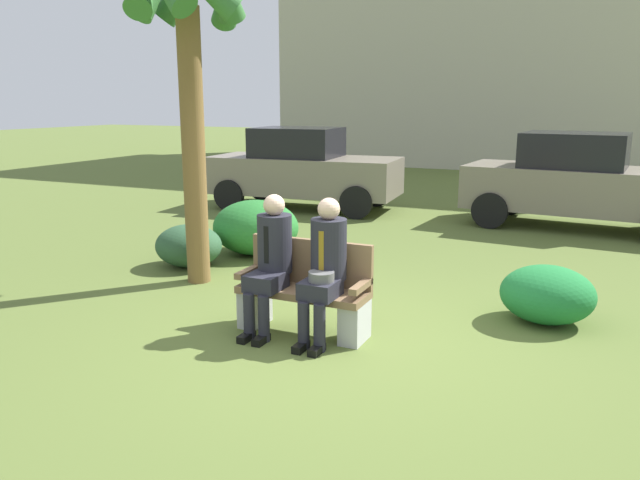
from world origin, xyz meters
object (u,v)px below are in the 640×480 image
(seated_man_right, at_px, (325,263))
(palm_tree_tall, at_px, (187,16))
(shrub_near_bench, at_px, (547,294))
(building_backdrop, at_px, (520,11))
(parked_car_far, at_px, (579,181))
(shrub_far_lawn, at_px, (256,227))
(seated_man_left, at_px, (271,256))
(parked_car_near, at_px, (303,169))
(park_bench, at_px, (305,293))
(shrub_mid_lawn, at_px, (189,246))

(seated_man_right, xyz_separation_m, palm_tree_tall, (-2.23, 1.09, 2.43))
(shrub_near_bench, xyz_separation_m, building_backdrop, (-2.83, 17.61, 5.02))
(parked_car_far, bearing_deg, shrub_far_lawn, -136.24)
(seated_man_left, xyz_separation_m, shrub_far_lawn, (-1.73, 2.63, -0.35))
(seated_man_left, xyz_separation_m, parked_car_near, (-2.85, 6.49, 0.09))
(palm_tree_tall, height_order, shrub_near_bench, palm_tree_tall)
(seated_man_right, xyz_separation_m, parked_car_far, (1.90, 6.66, 0.09))
(seated_man_right, distance_m, shrub_near_bench, 2.37)
(park_bench, relative_size, building_backdrop, 0.08)
(seated_man_right, relative_size, shrub_near_bench, 1.43)
(parked_car_near, height_order, parked_car_far, same)
(shrub_near_bench, height_order, shrub_far_lawn, shrub_far_lawn)
(shrub_far_lawn, height_order, parked_car_near, parked_car_near)
(parked_car_near, relative_size, building_backdrop, 0.25)
(seated_man_left, bearing_deg, shrub_near_bench, 29.24)
(shrub_near_bench, xyz_separation_m, parked_car_far, (0.03, 5.29, 0.54))
(seated_man_right, relative_size, parked_car_near, 0.34)
(parked_car_far, bearing_deg, building_backdrop, 103.02)
(seated_man_left, bearing_deg, park_bench, 19.78)
(parked_car_far, bearing_deg, park_bench, -108.31)
(parked_car_far, bearing_deg, palm_tree_tall, -126.59)
(building_backdrop, bearing_deg, shrub_mid_lawn, -96.03)
(seated_man_left, relative_size, shrub_near_bench, 1.43)
(palm_tree_tall, xyz_separation_m, shrub_near_bench, (4.11, 0.28, -2.88))
(shrub_far_lawn, distance_m, building_backdrop, 17.13)
(park_bench, bearing_deg, building_backdrop, 92.08)
(shrub_near_bench, bearing_deg, seated_man_left, -150.76)
(shrub_mid_lawn, height_order, shrub_far_lawn, shrub_far_lawn)
(seated_man_left, bearing_deg, shrub_mid_lawn, 143.34)
(shrub_near_bench, height_order, shrub_mid_lawn, shrub_near_bench)
(seated_man_right, xyz_separation_m, shrub_near_bench, (1.87, 1.38, -0.45))
(palm_tree_tall, xyz_separation_m, building_backdrop, (1.28, 17.90, 2.14))
(seated_man_left, bearing_deg, parked_car_far, 69.58)
(parked_car_near, distance_m, parked_car_far, 5.33)
(shrub_mid_lawn, height_order, parked_car_near, parked_car_near)
(park_bench, xyz_separation_m, building_backdrop, (-0.69, 18.88, 4.93))
(seated_man_left, height_order, shrub_near_bench, seated_man_left)
(park_bench, height_order, seated_man_left, seated_man_left)
(parked_car_far, bearing_deg, shrub_mid_lawn, -133.03)
(shrub_near_bench, distance_m, shrub_mid_lawn, 4.67)
(seated_man_right, bearing_deg, shrub_mid_lawn, 149.40)
(palm_tree_tall, height_order, shrub_far_lawn, palm_tree_tall)
(palm_tree_tall, height_order, parked_car_far, palm_tree_tall)
(shrub_near_bench, bearing_deg, seated_man_right, -143.67)
(palm_tree_tall, height_order, shrub_mid_lawn, palm_tree_tall)
(shrub_near_bench, xyz_separation_m, shrub_mid_lawn, (-4.66, 0.27, -0.01))
(park_bench, xyz_separation_m, shrub_mid_lawn, (-2.52, 1.53, -0.10))
(seated_man_right, relative_size, parked_car_far, 0.34)
(parked_car_near, height_order, building_backdrop, building_backdrop)
(seated_man_left, distance_m, palm_tree_tall, 3.13)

